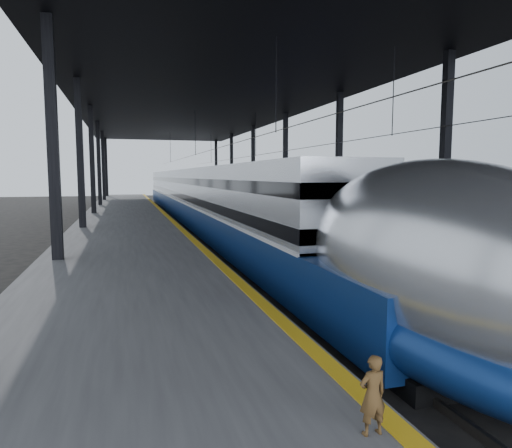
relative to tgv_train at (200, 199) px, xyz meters
name	(u,v)px	position (x,y,z in m)	size (l,w,h in m)	color
ground	(264,316)	(-2.00, -23.31, -2.01)	(160.00, 160.00, 0.00)	black
platform	(126,225)	(-5.50, -3.31, -1.51)	(6.00, 80.00, 1.00)	#4C4C4F
yellow_strip	(168,217)	(-2.70, -3.31, -1.00)	(0.30, 80.00, 0.01)	gold
rails	(242,228)	(2.50, -3.31, -1.93)	(6.52, 80.00, 0.16)	slate
canopy	(204,98)	(-0.10, -3.31, 7.11)	(18.00, 75.00, 9.47)	black
tgv_train	(200,199)	(0.00, 0.00, 0.00)	(3.00, 65.20, 4.29)	silver
second_train	(232,193)	(5.00, 10.56, 0.08)	(3.00, 56.05, 4.13)	navy
child	(373,395)	(-3.05, -30.69, -0.56)	(0.33, 0.22, 0.90)	#4F361A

